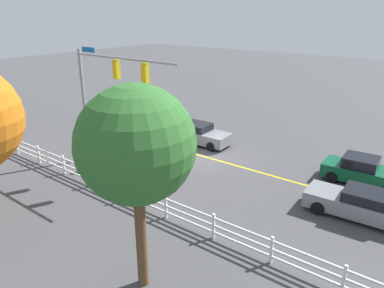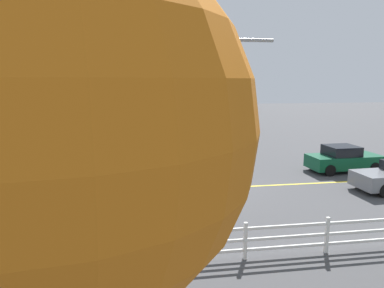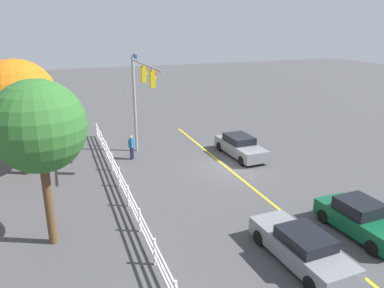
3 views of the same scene
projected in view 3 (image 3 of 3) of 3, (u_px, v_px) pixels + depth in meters
The scene contains 11 objects.
ground_plane at pixel (228, 168), 24.22m from camera, with size 120.00×120.00×0.00m, color #444447.
lane_center_stripe at pixel (259, 193), 20.66m from camera, with size 28.00×0.16×0.01m, color gold.
signal_assembly at pixel (141, 88), 24.08m from camera, with size 7.45×0.38×6.99m.
car_0 at pixel (240, 146), 26.23m from camera, with size 4.83×1.98×1.44m.
car_1 at pixel (301, 247), 14.54m from camera, with size 4.86×2.00×1.39m.
car_2 at pixel (361, 219), 16.54m from camera, with size 4.23×2.02×1.51m.
pedestrian at pixel (132, 146), 25.52m from camera, with size 0.47×0.46×1.69m.
white_rail_fence at pixel (128, 195), 19.03m from camera, with size 26.10×0.10×1.15m.
tree_0 at pixel (17, 100), 21.93m from camera, with size 4.68×4.68×7.03m.
tree_1 at pixel (18, 94), 26.73m from camera, with size 2.83×2.83×5.57m.
tree_2 at pixel (39, 127), 14.47m from camera, with size 3.69×3.69×7.00m.
Camera 3 is at (-20.33, 10.03, 8.99)m, focal length 35.04 mm.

